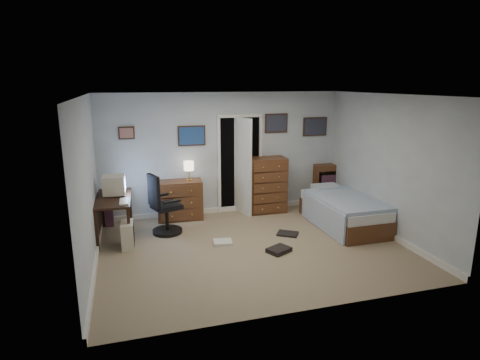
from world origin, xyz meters
name	(u,v)px	position (x,y,z in m)	size (l,w,h in m)	color
floor	(252,248)	(0.00, 0.00, -0.01)	(5.00, 4.00, 0.02)	tan
computer_desk	(109,207)	(-2.29, 1.13, 0.56)	(0.63, 1.29, 0.73)	#331B11
crt_monitor	(114,185)	(-2.18, 1.28, 0.92)	(0.39, 0.37, 0.35)	beige
keyboard	(124,201)	(-2.02, 0.78, 0.75)	(0.15, 0.39, 0.02)	beige
pc_tower	(128,235)	(-2.00, 0.58, 0.22)	(0.22, 0.42, 0.44)	beige
office_chair	(163,211)	(-1.36, 1.05, 0.43)	(0.69, 0.69, 1.12)	black
media_stack	(109,208)	(-2.32, 1.75, 0.36)	(0.15, 0.15, 0.73)	maroon
low_dresser	(180,200)	(-0.96, 1.77, 0.39)	(0.89, 0.44, 0.79)	brown
table_lamp	(189,166)	(-0.76, 1.78, 1.07)	(0.21, 0.21, 0.38)	gold
doorway	(236,162)	(0.35, 2.27, 1.00)	(0.96, 1.12, 2.05)	black
tall_dresser	(267,185)	(0.87, 1.75, 0.58)	(0.79, 0.47, 1.16)	brown
headboard_bookcase	(336,183)	(2.57, 1.86, 0.49)	(1.02, 0.29, 0.92)	brown
bed	(343,211)	(1.99, 0.53, 0.30)	(1.04, 1.92, 0.63)	brown
wall_posters	(250,129)	(0.57, 1.98, 1.75)	(4.38, 0.04, 0.60)	#331E11
floor_clutter	(266,244)	(0.25, 0.02, 0.03)	(1.63, 1.08, 0.07)	silver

